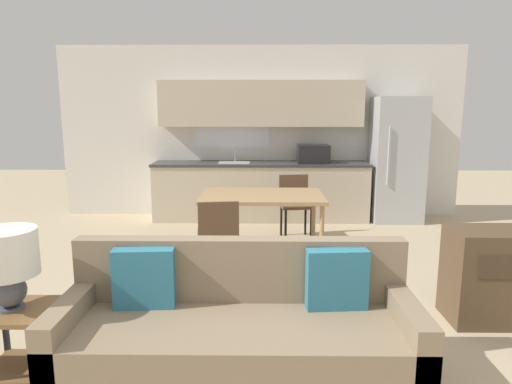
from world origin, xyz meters
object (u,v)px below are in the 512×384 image
at_px(dining_table, 262,200).
at_px(side_table, 18,334).
at_px(couch, 239,328).
at_px(dining_chair_near_left, 218,233).
at_px(dining_chair_far_right, 295,202).
at_px(refrigerator, 396,160).
at_px(table_lamp, 6,260).

xyz_separation_m(dining_table, side_table, (-1.55, -2.56, -0.34)).
height_order(dining_table, couch, couch).
bearing_deg(dining_chair_near_left, dining_chair_far_right, -126.96).
height_order(refrigerator, side_table, refrigerator).
relative_size(side_table, table_lamp, 0.99).
bearing_deg(dining_table, couch, -93.61).
xyz_separation_m(couch, dining_chair_near_left, (-0.29, 1.71, 0.15)).
bearing_deg(couch, dining_chair_near_left, 99.57).
height_order(dining_table, dining_chair_far_right, dining_chair_far_right).
height_order(refrigerator, dining_table, refrigerator).
distance_m(couch, dining_chair_near_left, 1.74).
xyz_separation_m(couch, side_table, (-1.39, -0.08, -0.00)).
height_order(couch, dining_chair_far_right, couch).
distance_m(couch, dining_chair_far_right, 3.34).
height_order(couch, dining_chair_near_left, couch).
xyz_separation_m(refrigerator, dining_table, (-2.07, -1.80, -0.27)).
distance_m(table_lamp, dining_chair_far_right, 3.94).
bearing_deg(table_lamp, couch, 3.54).
xyz_separation_m(refrigerator, table_lamp, (-3.64, -4.36, -0.12)).
xyz_separation_m(dining_table, dining_chair_far_right, (0.44, 0.81, -0.19)).
xyz_separation_m(dining_table, table_lamp, (-1.57, -2.56, 0.14)).
bearing_deg(dining_chair_far_right, table_lamp, -128.23).
xyz_separation_m(refrigerator, dining_chair_near_left, (-2.51, -2.56, -0.46)).
xyz_separation_m(refrigerator, side_table, (-3.61, -4.36, -0.61)).
distance_m(side_table, dining_chair_far_right, 3.91).
relative_size(refrigerator, couch, 0.85).
distance_m(dining_table, couch, 2.50).
distance_m(refrigerator, side_table, 5.69).
bearing_deg(refrigerator, dining_chair_near_left, -134.43).
bearing_deg(dining_chair_far_right, refrigerator, 24.11).
relative_size(couch, dining_chair_near_left, 2.66).
bearing_deg(refrigerator, dining_table, -138.96).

